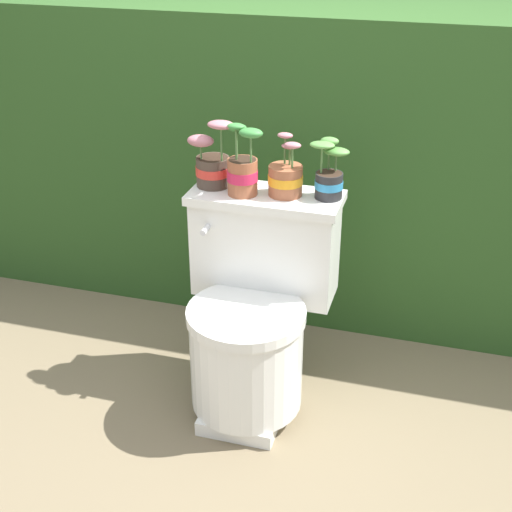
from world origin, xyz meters
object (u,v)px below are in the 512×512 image
Objects in this scene: potted_plant_left at (212,164)px; potted_plant_middle at (285,177)px; potted_plant_midleft at (243,169)px; toilet at (254,314)px; potted_plant_midright at (329,176)px.

potted_plant_middle is (0.26, -0.01, -0.02)m from potted_plant_left.
potted_plant_midleft is at bearing -18.42° from potted_plant_left.
potted_plant_midright is (0.21, 0.17, 0.47)m from toilet.
toilet is at bearing -58.52° from potted_plant_midleft.
potted_plant_midleft is 0.14m from potted_plant_middle.
potted_plant_left reaches higher than potted_plant_midright.
potted_plant_midleft is at bearing 121.48° from toilet.
potted_plant_middle is at bearing -1.26° from potted_plant_left.
potted_plant_middle is 0.15m from potted_plant_midright.
toilet is 3.05× the size of potted_plant_midleft.
potted_plant_left is at bearing -178.24° from potted_plant_midright.
potted_plant_midleft is 1.18× the size of potted_plant_middle.
potted_plant_midright is at bearing 1.76° from potted_plant_left.
potted_plant_midright is (0.14, 0.02, 0.01)m from potted_plant_middle.
toilet is 0.54m from potted_plant_midright.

